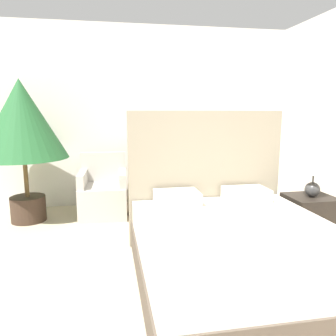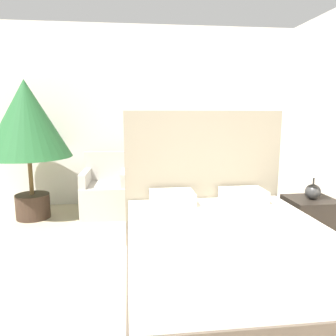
# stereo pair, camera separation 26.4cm
# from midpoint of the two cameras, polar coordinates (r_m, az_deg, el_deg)

# --- Properties ---
(wall_back) EXTENTS (10.00, 0.06, 2.90)m
(wall_back) POSITION_cam_midpoint_polar(r_m,az_deg,el_deg) (5.50, -5.67, 8.86)
(wall_back) COLOR silver
(wall_back) RESTS_ON ground_plane
(bed) EXTENTS (1.81, 2.04, 1.56)m
(bed) POSITION_cam_midpoint_polar(r_m,az_deg,el_deg) (3.15, 8.96, -13.35)
(bed) COLOR #4C4238
(bed) RESTS_ON ground_plane
(armchair_near_window_left) EXTENTS (0.71, 0.72, 0.92)m
(armchair_near_window_left) POSITION_cam_midpoint_polar(r_m,az_deg,el_deg) (5.02, -12.71, -4.79)
(armchair_near_window_left) COLOR #B7B2A8
(armchair_near_window_left) RESTS_ON ground_plane
(armchair_near_window_right) EXTENTS (0.70, 0.71, 0.92)m
(armchair_near_window_right) POSITION_cam_midpoint_polar(r_m,az_deg,el_deg) (5.08, -0.55, -4.35)
(armchair_near_window_right) COLOR #B7B2A8
(armchair_near_window_right) RESTS_ON ground_plane
(potted_palm) EXTENTS (1.20, 1.20, 1.98)m
(potted_palm) POSITION_cam_midpoint_polar(r_m,az_deg,el_deg) (4.96, -25.53, 6.96)
(potted_palm) COLOR #38281E
(potted_palm) RESTS_ON ground_plane
(nightstand) EXTENTS (0.52, 0.49, 0.56)m
(nightstand) POSITION_cam_midpoint_polar(r_m,az_deg,el_deg) (4.25, 21.72, -8.27)
(nightstand) COLOR black
(nightstand) RESTS_ON ground_plane
(table_lamp) EXTENTS (0.30, 0.30, 0.51)m
(table_lamp) POSITION_cam_midpoint_polar(r_m,az_deg,el_deg) (4.09, 22.40, -0.13)
(table_lamp) COLOR #333333
(table_lamp) RESTS_ON nightstand
(side_table) EXTENTS (0.33, 0.33, 0.47)m
(side_table) POSITION_cam_midpoint_polar(r_m,az_deg,el_deg) (5.02, -6.57, -5.30)
(side_table) COLOR gold
(side_table) RESTS_ON ground_plane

